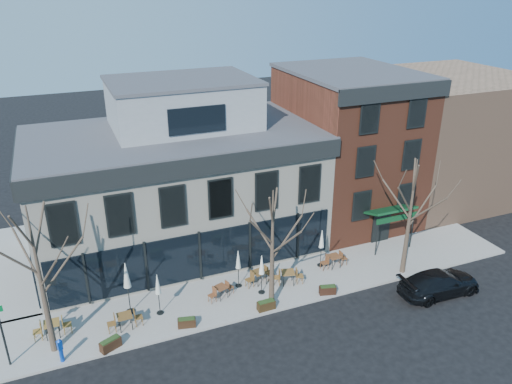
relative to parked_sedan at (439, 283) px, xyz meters
name	(u,v)px	position (x,y,z in m)	size (l,w,h in m)	color
ground	(201,282)	(-12.60, 6.47, -0.73)	(120.00, 120.00, 0.00)	black
sidewalk_front	(263,288)	(-9.35, 4.32, -0.66)	(33.50, 4.70, 0.15)	gray
sidewalk_side	(4,270)	(-23.85, 12.47, -0.66)	(4.50, 12.00, 0.15)	gray
corner_building	(177,181)	(-12.53, 11.54, 3.99)	(18.39, 10.39, 11.10)	silver
red_brick_building	(347,145)	(0.40, 11.45, 4.91)	(8.20, 11.78, 11.18)	brown
bg_building	(443,135)	(10.40, 12.47, 4.27)	(12.00, 12.00, 10.00)	#8C664C
tree_corner	(41,280)	(-21.09, 3.26, 3.52)	(3.93, 3.98, 7.92)	#382B21
tree_mid	(273,248)	(-9.59, 2.57, 3.06)	(3.50, 3.55, 7.04)	#382B21
tree_right	(410,216)	(-0.59, 2.57, 3.29)	(3.72, 3.77, 7.48)	#382B21
sign_pole	(2,332)	(-23.10, 2.97, 1.34)	(0.50, 0.10, 3.40)	black
parked_sedan	(439,283)	(0.00, 0.00, 0.00)	(2.05, 5.03, 1.46)	black
call_box	(60,349)	(-20.77, 2.27, 0.12)	(0.27, 0.26, 1.32)	#0D3CAE
cafe_set_0	(52,328)	(-21.10, 4.39, -0.06)	(1.91, 0.77, 1.01)	brown
cafe_set_1	(125,320)	(-17.56, 3.61, -0.07)	(1.88, 0.77, 0.99)	brown
cafe_set_2	(221,291)	(-12.03, 4.27, -0.12)	(1.75, 0.97, 0.90)	brown
cafe_set_3	(259,276)	(-9.42, 4.80, -0.07)	(1.95, 0.90, 1.00)	brown
cafe_set_4	(288,276)	(-7.86, 4.09, -0.06)	(1.97, 0.99, 1.01)	brown
cafe_set_5	(334,260)	(-4.34, 4.68, -0.08)	(1.87, 0.77, 0.98)	brown
umbrella_0	(127,278)	(-17.10, 4.90, 1.63)	(0.50, 0.50, 3.14)	black
umbrella_1	(158,286)	(-15.61, 4.16, 1.18)	(0.40, 0.40, 2.49)	black
umbrella_2	(238,261)	(-10.69, 4.97, 1.13)	(0.39, 0.39, 2.43)	black
umbrella_3	(262,267)	(-9.68, 3.83, 1.19)	(0.40, 0.40, 2.50)	black
umbrella_4	(322,241)	(-5.04, 5.14, 1.22)	(0.41, 0.41, 2.54)	black
planter_0	(111,344)	(-18.49, 2.27, -0.29)	(1.13, 0.82, 0.59)	#321D10
planter_1	(187,322)	(-14.54, 2.50, -0.32)	(1.01, 0.58, 0.53)	black
planter_2	(266,305)	(-10.06, 2.27, -0.30)	(1.02, 0.43, 0.57)	#322210
planter_3	(328,290)	(-6.16, 2.27, -0.31)	(1.03, 0.62, 0.54)	black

